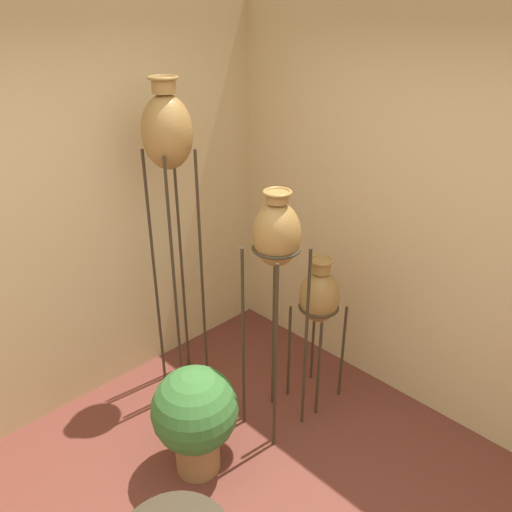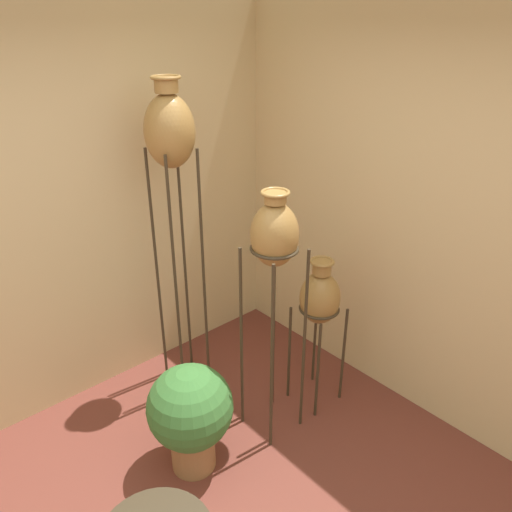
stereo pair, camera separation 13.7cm
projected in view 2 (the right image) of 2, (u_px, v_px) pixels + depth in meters
wall_back at (31, 226)px, 3.06m from camera, size 7.67×0.06×2.70m
wall_right at (467, 235)px, 2.93m from camera, size 0.06×7.67×2.70m
vase_stand_tall at (170, 139)px, 3.06m from camera, size 0.31×0.31×2.20m
vase_stand_medium at (275, 241)px, 2.83m from camera, size 0.30×0.30×1.66m
vase_stand_short at (320, 299)px, 3.29m from camera, size 0.29×0.29×1.11m
potted_plant at (191, 413)px, 2.92m from camera, size 0.51×0.51×0.71m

